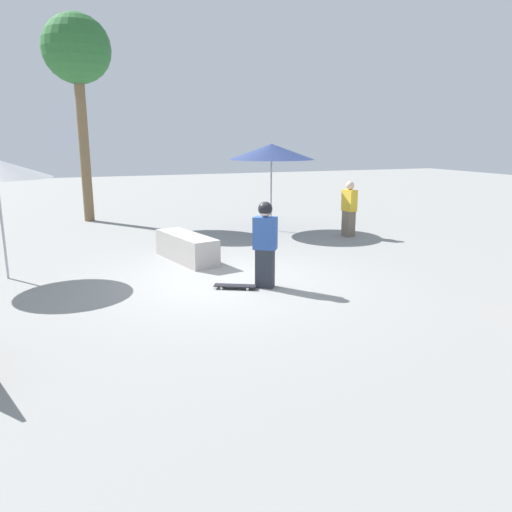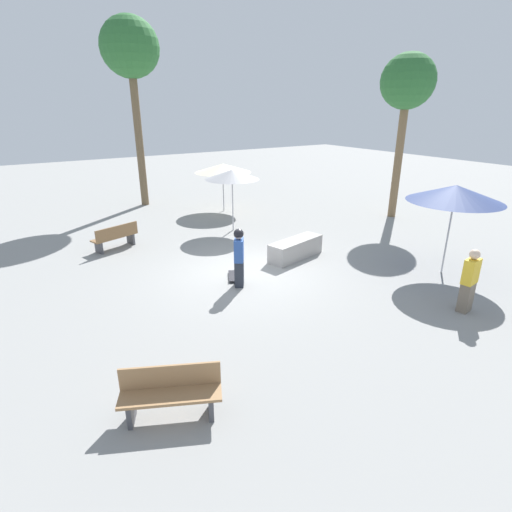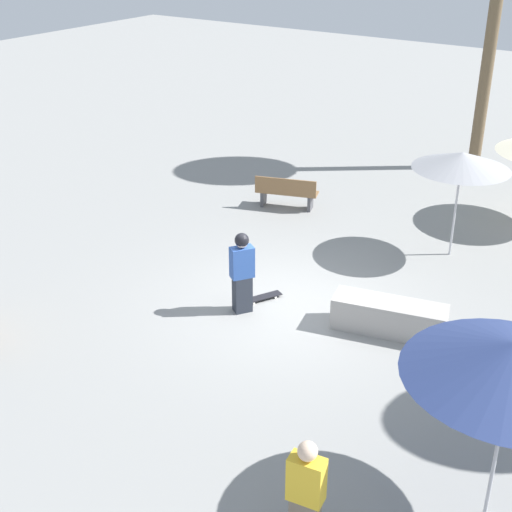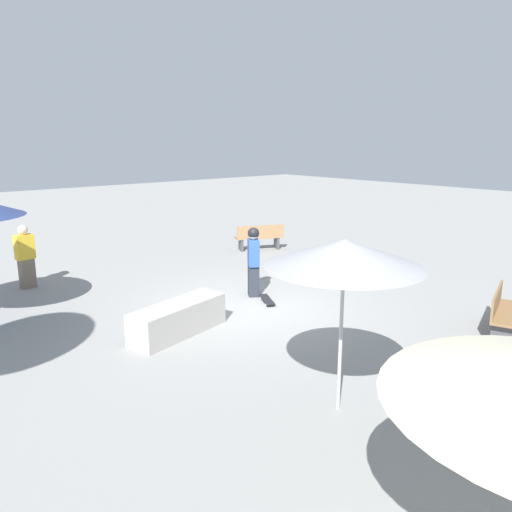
# 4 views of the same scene
# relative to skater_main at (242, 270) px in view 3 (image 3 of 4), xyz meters

# --- Properties ---
(ground_plane) EXTENTS (60.00, 60.00, 0.00)m
(ground_plane) POSITION_rel_skater_main_xyz_m (0.63, -0.55, -0.89)
(ground_plane) COLOR gray
(skater_main) EXTENTS (0.50, 0.44, 1.64)m
(skater_main) POSITION_rel_skater_main_xyz_m (0.00, 0.00, 0.00)
(skater_main) COLOR #282D38
(skater_main) RESTS_ON ground_plane
(skateboard) EXTENTS (0.80, 0.55, 0.07)m
(skateboard) POSITION_rel_skater_main_xyz_m (0.57, -0.09, -0.83)
(skateboard) COLOR black
(skateboard) RESTS_ON ground_plane
(concrete_ledge) EXTENTS (1.09, 2.15, 0.61)m
(concrete_ledge) POSITION_rel_skater_main_xyz_m (0.90, -2.65, -0.58)
(concrete_ledge) COLOR #A8A39E
(concrete_ledge) RESTS_ON ground_plane
(bench_far) EXTENTS (0.92, 1.66, 0.85)m
(bench_far) POSITION_rel_skater_main_xyz_m (4.92, 2.07, -0.46)
(bench_far) COLOR #47474C
(bench_far) RESTS_ON ground_plane
(shade_umbrella_grey) EXTENTS (2.09, 2.09, 2.39)m
(shade_umbrella_grey) POSITION_rel_skater_main_xyz_m (4.66, -2.43, 1.32)
(shade_umbrella_grey) COLOR #B7B7BC
(shade_umbrella_grey) RESTS_ON ground_plane
(bystander_watching) EXTENTS (0.30, 0.46, 1.59)m
(bystander_watching) POSITION_rel_skater_main_xyz_m (-4.18, -3.87, -0.09)
(bystander_watching) COLOR #726656
(bystander_watching) RESTS_ON ground_plane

